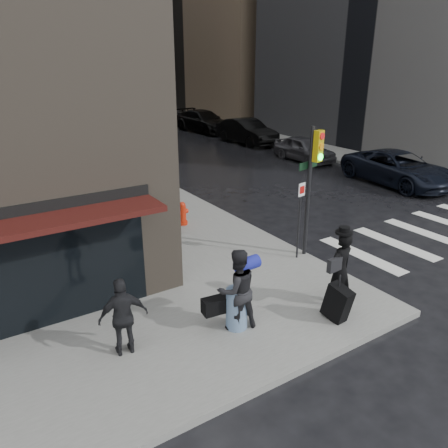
{
  "coord_description": "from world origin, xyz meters",
  "views": [
    {
      "loc": [
        -6.43,
        -6.77,
        5.56
      ],
      "look_at": [
        -0.4,
        2.57,
        1.3
      ],
      "focal_mm": 35.0,
      "sensor_mm": 36.0,
      "label": 1
    }
  ],
  "objects_px": {
    "man_greycoat": "(123,317)",
    "fire_hydrant": "(182,214)",
    "parked_car_2": "(247,131)",
    "parked_car_1": "(304,149)",
    "parked_car_0": "(398,168)",
    "man_overcoat": "(339,275)",
    "parked_car_4": "(167,114)",
    "man_jeans": "(236,290)",
    "parked_car_3": "(204,121)",
    "traffic_light": "(312,175)"
  },
  "relations": [
    {
      "from": "parked_car_4",
      "to": "man_greycoat",
      "type": "bearing_deg",
      "value": -119.27
    },
    {
      "from": "man_overcoat",
      "to": "parked_car_3",
      "type": "distance_m",
      "value": 26.71
    },
    {
      "from": "parked_car_1",
      "to": "parked_car_4",
      "type": "xyz_separation_m",
      "value": [
        0.22,
        18.15,
        0.12
      ]
    },
    {
      "from": "parked_car_4",
      "to": "fire_hydrant",
      "type": "bearing_deg",
      "value": -116.76
    },
    {
      "from": "man_overcoat",
      "to": "fire_hydrant",
      "type": "relative_size",
      "value": 2.45
    },
    {
      "from": "man_overcoat",
      "to": "man_jeans",
      "type": "xyz_separation_m",
      "value": [
        -2.4,
        0.61,
        0.08
      ]
    },
    {
      "from": "man_greycoat",
      "to": "parked_car_2",
      "type": "distance_m",
      "value": 23.13
    },
    {
      "from": "parked_car_2",
      "to": "parked_car_3",
      "type": "bearing_deg",
      "value": 86.37
    },
    {
      "from": "man_overcoat",
      "to": "man_greycoat",
      "type": "xyz_separation_m",
      "value": [
        -4.69,
        1.06,
        -0.02
      ]
    },
    {
      "from": "man_greycoat",
      "to": "parked_car_2",
      "type": "height_order",
      "value": "man_greycoat"
    },
    {
      "from": "parked_car_3",
      "to": "man_overcoat",
      "type": "bearing_deg",
      "value": -119.54
    },
    {
      "from": "fire_hydrant",
      "to": "parked_car_1",
      "type": "relative_size",
      "value": 0.2
    },
    {
      "from": "parked_car_3",
      "to": "parked_car_4",
      "type": "height_order",
      "value": "parked_car_3"
    },
    {
      "from": "parked_car_2",
      "to": "fire_hydrant",
      "type": "bearing_deg",
      "value": -135.7
    },
    {
      "from": "parked_car_1",
      "to": "parked_car_0",
      "type": "bearing_deg",
      "value": -87.35
    },
    {
      "from": "man_greycoat",
      "to": "fire_hydrant",
      "type": "height_order",
      "value": "man_greycoat"
    },
    {
      "from": "man_jeans",
      "to": "fire_hydrant",
      "type": "height_order",
      "value": "man_jeans"
    },
    {
      "from": "fire_hydrant",
      "to": "parked_car_2",
      "type": "relative_size",
      "value": 0.16
    },
    {
      "from": "man_greycoat",
      "to": "traffic_light",
      "type": "height_order",
      "value": "traffic_light"
    },
    {
      "from": "fire_hydrant",
      "to": "parked_car_2",
      "type": "xyz_separation_m",
      "value": [
        11.09,
        11.7,
        0.32
      ]
    },
    {
      "from": "parked_car_3",
      "to": "traffic_light",
      "type": "bearing_deg",
      "value": -118.93
    },
    {
      "from": "fire_hydrant",
      "to": "parked_car_3",
      "type": "bearing_deg",
      "value": 57.65
    },
    {
      "from": "man_jeans",
      "to": "fire_hydrant",
      "type": "bearing_deg",
      "value": -100.83
    },
    {
      "from": "man_greycoat",
      "to": "parked_car_0",
      "type": "bearing_deg",
      "value": -151.92
    },
    {
      "from": "parked_car_1",
      "to": "parked_car_4",
      "type": "height_order",
      "value": "parked_car_4"
    },
    {
      "from": "man_jeans",
      "to": "parked_car_2",
      "type": "distance_m",
      "value": 22.04
    },
    {
      "from": "man_overcoat",
      "to": "man_jeans",
      "type": "bearing_deg",
      "value": -18.57
    },
    {
      "from": "parked_car_1",
      "to": "parked_car_3",
      "type": "distance_m",
      "value": 12.11
    },
    {
      "from": "parked_car_4",
      "to": "parked_car_0",
      "type": "bearing_deg",
      "value": -91.85
    },
    {
      "from": "parked_car_4",
      "to": "man_jeans",
      "type": "bearing_deg",
      "value": -115.33
    },
    {
      "from": "parked_car_2",
      "to": "parked_car_4",
      "type": "relative_size",
      "value": 1.07
    },
    {
      "from": "man_jeans",
      "to": "parked_car_1",
      "type": "relative_size",
      "value": 0.45
    },
    {
      "from": "man_greycoat",
      "to": "parked_car_3",
      "type": "xyz_separation_m",
      "value": [
        15.45,
        23.39,
        -0.13
      ]
    },
    {
      "from": "man_jeans",
      "to": "parked_car_3",
      "type": "distance_m",
      "value": 27.23
    },
    {
      "from": "fire_hydrant",
      "to": "parked_car_2",
      "type": "bearing_deg",
      "value": 46.52
    },
    {
      "from": "man_overcoat",
      "to": "parked_car_4",
      "type": "xyz_separation_m",
      "value": [
        10.52,
        30.5,
        -0.17
      ]
    },
    {
      "from": "parked_car_1",
      "to": "parked_car_2",
      "type": "height_order",
      "value": "parked_car_2"
    },
    {
      "from": "man_greycoat",
      "to": "parked_car_4",
      "type": "height_order",
      "value": "man_greycoat"
    },
    {
      "from": "fire_hydrant",
      "to": "man_overcoat",
      "type": "bearing_deg",
      "value": -85.86
    },
    {
      "from": "parked_car_0",
      "to": "parked_car_4",
      "type": "bearing_deg",
      "value": 95.04
    },
    {
      "from": "man_jeans",
      "to": "man_overcoat",
      "type": "bearing_deg",
      "value": 172.47
    },
    {
      "from": "traffic_light",
      "to": "parked_car_1",
      "type": "distance_m",
      "value": 13.41
    },
    {
      "from": "traffic_light",
      "to": "parked_car_0",
      "type": "distance_m",
      "value": 10.09
    },
    {
      "from": "parked_car_0",
      "to": "parked_car_1",
      "type": "height_order",
      "value": "parked_car_0"
    },
    {
      "from": "man_overcoat",
      "to": "parked_car_4",
      "type": "bearing_deg",
      "value": -113.43
    },
    {
      "from": "man_overcoat",
      "to": "man_greycoat",
      "type": "relative_size",
      "value": 1.23
    },
    {
      "from": "man_greycoat",
      "to": "parked_car_2",
      "type": "bearing_deg",
      "value": -122.3
    },
    {
      "from": "man_jeans",
      "to": "man_greycoat",
      "type": "xyz_separation_m",
      "value": [
        -2.29,
        0.45,
        -0.1
      ]
    },
    {
      "from": "man_overcoat",
      "to": "parked_car_1",
      "type": "bearing_deg",
      "value": -134.25
    },
    {
      "from": "traffic_light",
      "to": "parked_car_0",
      "type": "xyz_separation_m",
      "value": [
        9.18,
        3.78,
        -1.79
      ]
    }
  ]
}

